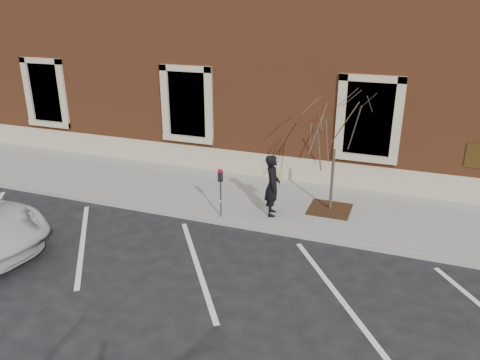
% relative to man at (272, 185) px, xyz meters
% --- Properties ---
extents(ground, '(120.00, 120.00, 0.00)m').
position_rel_man_xyz_m(ground, '(-0.88, -0.75, -1.01)').
color(ground, '#28282B').
rests_on(ground, ground).
extents(sidewalk_near, '(40.00, 3.50, 0.15)m').
position_rel_man_xyz_m(sidewalk_near, '(-0.88, 1.00, -0.93)').
color(sidewalk_near, gray).
rests_on(sidewalk_near, ground).
extents(curb_near, '(40.00, 0.12, 0.15)m').
position_rel_man_xyz_m(curb_near, '(-0.88, -0.80, -0.93)').
color(curb_near, '#9E9E99').
rests_on(curb_near, ground).
extents(parking_stripes, '(28.00, 4.40, 0.01)m').
position_rel_man_xyz_m(parking_stripes, '(-0.88, -2.95, -1.01)').
color(parking_stripes, silver).
rests_on(parking_stripes, ground).
extents(building_civic, '(40.00, 8.62, 8.00)m').
position_rel_man_xyz_m(building_civic, '(-0.88, 6.99, 2.99)').
color(building_civic, brown).
rests_on(building_civic, ground).
extents(man, '(0.56, 0.71, 1.72)m').
position_rel_man_xyz_m(man, '(0.00, 0.00, 0.00)').
color(man, black).
rests_on(man, sidewalk_near).
extents(parking_meter, '(0.12, 0.10, 1.36)m').
position_rel_man_xyz_m(parking_meter, '(-1.26, -0.63, 0.09)').
color(parking_meter, '#595B60').
rests_on(parking_meter, sidewalk_near).
extents(tree_grate, '(1.15, 1.15, 0.03)m').
position_rel_man_xyz_m(tree_grate, '(1.46, 0.86, -0.84)').
color(tree_grate, '#3D2113').
rests_on(tree_grate, sidewalk_near).
extents(sapling, '(1.96, 1.96, 3.26)m').
position_rel_man_xyz_m(sapling, '(1.46, 0.86, 1.42)').
color(sapling, '#45392A').
rests_on(sapling, sidewalk_near).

